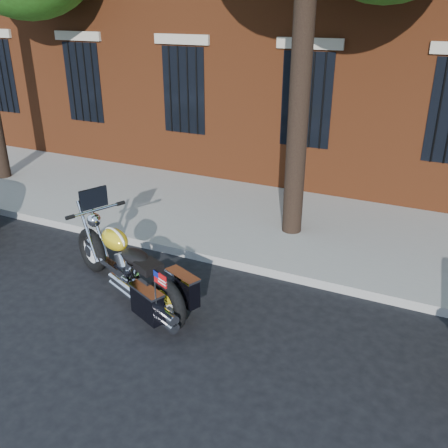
% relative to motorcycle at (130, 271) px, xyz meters
% --- Properties ---
extents(ground, '(120.00, 120.00, 0.00)m').
position_rel_motorcycle_xyz_m(ground, '(0.95, 0.24, -0.52)').
color(ground, black).
rests_on(ground, ground).
extents(curb, '(40.00, 0.16, 0.15)m').
position_rel_motorcycle_xyz_m(curb, '(0.95, 1.62, -0.44)').
color(curb, gray).
rests_on(curb, ground).
extents(sidewalk, '(40.00, 3.60, 0.15)m').
position_rel_motorcycle_xyz_m(sidewalk, '(0.95, 3.50, -0.44)').
color(sidewalk, gray).
rests_on(sidewalk, ground).
extents(motorcycle, '(2.72, 1.65, 1.53)m').
position_rel_motorcycle_xyz_m(motorcycle, '(0.00, 0.00, 0.00)').
color(motorcycle, black).
rests_on(motorcycle, ground).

